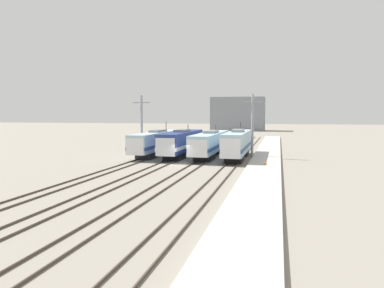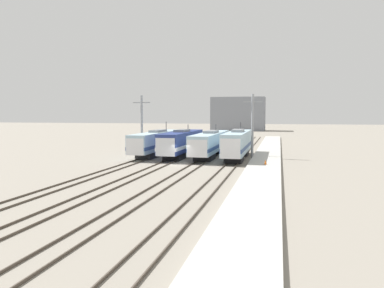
# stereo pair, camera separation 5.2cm
# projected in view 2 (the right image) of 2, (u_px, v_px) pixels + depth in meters

# --- Properties ---
(ground_plane) EXTENTS (400.00, 400.00, 0.00)m
(ground_plane) POSITION_uv_depth(u_px,v_px,m) (180.00, 165.00, 48.03)
(ground_plane) COLOR gray
(rail_pair_far_left) EXTENTS (1.51, 120.00, 0.15)m
(rail_pair_far_left) POSITION_uv_depth(u_px,v_px,m) (133.00, 163.00, 49.50)
(rail_pair_far_left) COLOR #4C4238
(rail_pair_far_left) RESTS_ON ground_plane
(rail_pair_center_left) EXTENTS (1.51, 120.00, 0.15)m
(rail_pair_center_left) POSITION_uv_depth(u_px,v_px,m) (164.00, 163.00, 48.52)
(rail_pair_center_left) COLOR #4C4238
(rail_pair_center_left) RESTS_ON ground_plane
(rail_pair_center_right) EXTENTS (1.51, 120.00, 0.15)m
(rail_pair_center_right) POSITION_uv_depth(u_px,v_px,m) (197.00, 165.00, 47.53)
(rail_pair_center_right) COLOR #4C4238
(rail_pair_center_right) RESTS_ON ground_plane
(rail_pair_far_right) EXTENTS (1.51, 120.00, 0.15)m
(rail_pair_far_right) POSITION_uv_depth(u_px,v_px,m) (230.00, 166.00, 46.55)
(rail_pair_far_right) COLOR #4C4238
(rail_pair_far_right) RESTS_ON ground_plane
(locomotive_far_left) EXTENTS (2.76, 19.89, 5.17)m
(locomotive_far_left) POSITION_uv_depth(u_px,v_px,m) (157.00, 142.00, 59.16)
(locomotive_far_left) COLOR #232326
(locomotive_far_left) RESTS_ON ground_plane
(locomotive_center_left) EXTENTS (2.88, 17.53, 4.79)m
(locomotive_center_left) POSITION_uv_depth(u_px,v_px,m) (181.00, 143.00, 56.87)
(locomotive_center_left) COLOR black
(locomotive_center_left) RESTS_ON ground_plane
(locomotive_center_right) EXTENTS (2.90, 20.11, 4.81)m
(locomotive_center_right) POSITION_uv_depth(u_px,v_px,m) (211.00, 143.00, 56.92)
(locomotive_center_right) COLOR #232326
(locomotive_center_right) RESTS_ON ground_plane
(locomotive_far_right) EXTENTS (2.77, 17.14, 5.25)m
(locomotive_far_right) POSITION_uv_depth(u_px,v_px,m) (237.00, 144.00, 53.86)
(locomotive_far_right) COLOR #232326
(locomotive_far_right) RESTS_ON ground_plane
(catenary_tower_left) EXTENTS (2.78, 0.37, 9.41)m
(catenary_tower_left) POSITION_uv_depth(u_px,v_px,m) (142.00, 124.00, 59.13)
(catenary_tower_left) COLOR gray
(catenary_tower_left) RESTS_ON ground_plane
(catenary_tower_right) EXTENTS (2.78, 0.37, 9.41)m
(catenary_tower_right) POSITION_uv_depth(u_px,v_px,m) (252.00, 125.00, 55.18)
(catenary_tower_right) COLOR gray
(catenary_tower_right) RESTS_ON ground_plane
(platform) EXTENTS (4.00, 120.00, 0.32)m
(platform) POSITION_uv_depth(u_px,v_px,m) (264.00, 166.00, 45.60)
(platform) COLOR #B7B5AD
(platform) RESTS_ON ground_plane
(traffic_cone) EXTENTS (0.32, 0.32, 0.56)m
(traffic_cone) POSITION_uv_depth(u_px,v_px,m) (266.00, 162.00, 45.82)
(traffic_cone) COLOR orange
(traffic_cone) RESTS_ON platform
(depot_building) EXTENTS (20.48, 11.11, 12.97)m
(depot_building) POSITION_uv_depth(u_px,v_px,m) (238.00, 114.00, 146.44)
(depot_building) COLOR gray
(depot_building) RESTS_ON ground_plane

